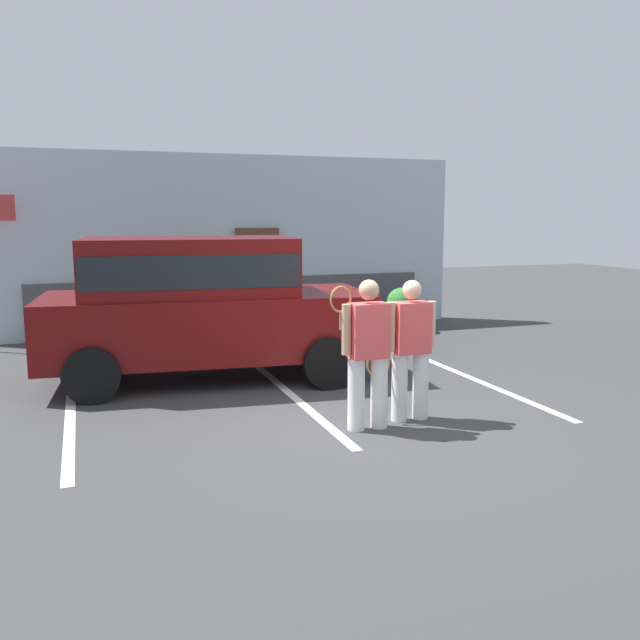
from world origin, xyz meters
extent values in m
plane|color=#38383A|center=(0.00, 0.00, 0.00)|extent=(40.00, 40.00, 0.00)
cube|color=silver|center=(-3.18, 1.50, 0.00)|extent=(0.12, 4.40, 0.01)
cube|color=silver|center=(-0.42, 1.50, 0.00)|extent=(0.12, 4.40, 0.01)
cube|color=silver|center=(2.35, 1.50, 0.00)|extent=(0.12, 4.40, 0.01)
cube|color=silver|center=(0.00, 6.87, 1.78)|extent=(9.54, 0.30, 3.56)
cube|color=#4C4C51|center=(0.00, 6.67, 0.55)|extent=(8.02, 0.10, 1.10)
cube|color=brown|center=(0.44, 6.65, 1.05)|extent=(0.90, 0.06, 2.10)
cube|color=#590C0C|center=(-1.27, 2.86, 0.80)|extent=(4.77, 2.36, 0.90)
cube|color=#590C0C|center=(-1.52, 2.88, 1.65)|extent=(3.06, 2.05, 0.80)
cube|color=black|center=(-1.52, 2.88, 1.63)|extent=(3.01, 2.06, 0.44)
cylinder|color=black|center=(0.37, 3.64, 0.36)|extent=(0.74, 0.33, 0.72)
cylinder|color=black|center=(0.18, 1.75, 0.36)|extent=(0.74, 0.33, 0.72)
cylinder|color=black|center=(-2.71, 3.96, 0.36)|extent=(0.74, 0.33, 0.72)
cylinder|color=black|center=(-2.91, 2.07, 0.36)|extent=(0.74, 0.33, 0.72)
cylinder|color=white|center=(0.11, -0.06, 0.41)|extent=(0.19, 0.19, 0.81)
cylinder|color=white|center=(-0.17, -0.06, 0.41)|extent=(0.19, 0.19, 0.81)
cube|color=#E04C4C|center=(-0.03, -0.06, 1.11)|extent=(0.42, 0.26, 0.60)
sphere|color=tan|center=(-0.03, -0.06, 1.56)|extent=(0.22, 0.22, 0.22)
cylinder|color=tan|center=(0.23, -0.06, 1.14)|extent=(0.10, 0.10, 0.55)
cylinder|color=tan|center=(-0.29, -0.06, 1.14)|extent=(0.10, 0.10, 0.55)
torus|color=olive|center=(-0.34, -0.01, 1.47)|extent=(0.29, 0.11, 0.29)
cylinder|color=olive|center=(-0.34, -0.01, 1.23)|extent=(0.03, 0.03, 0.20)
cylinder|color=white|center=(0.71, 0.09, 0.40)|extent=(0.19, 0.19, 0.79)
cylinder|color=white|center=(0.44, 0.09, 0.40)|extent=(0.19, 0.19, 0.79)
cube|color=#E04C4C|center=(0.57, 0.09, 1.09)|extent=(0.41, 0.26, 0.59)
sphere|color=beige|center=(0.57, 0.09, 1.53)|extent=(0.22, 0.22, 0.22)
cylinder|color=beige|center=(0.82, 0.08, 1.11)|extent=(0.10, 0.10, 0.54)
cylinder|color=beige|center=(0.32, 0.10, 1.11)|extent=(0.10, 0.10, 0.54)
torus|color=olive|center=(0.19, 0.15, 0.67)|extent=(0.37, 0.03, 0.37)
cylinder|color=olive|center=(0.19, 0.15, 0.91)|extent=(0.03, 0.03, 0.20)
cylinder|color=#9E5638|center=(3.16, 5.51, 0.13)|extent=(0.44, 0.44, 0.27)
sphere|color=#387F33|center=(3.16, 5.51, 0.56)|extent=(0.69, 0.69, 0.69)
camera|label=1|loc=(-2.96, -6.72, 2.37)|focal=37.78mm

